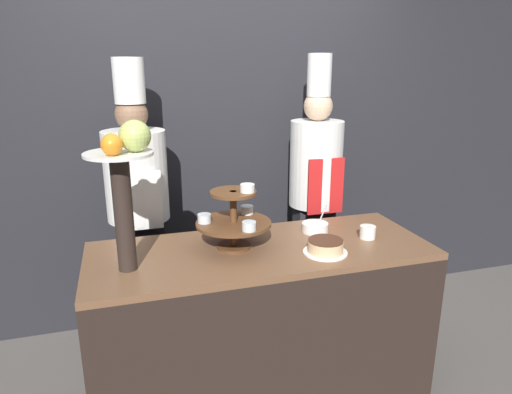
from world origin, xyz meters
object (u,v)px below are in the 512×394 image
object	(u,v)px
chef_center_left	(315,186)
cup_white	(368,232)
cake_round	(325,247)
chef_left	(138,202)
tiered_stand	(234,218)
serving_bowl_far	(315,227)
fruit_pedestal	(125,174)

from	to	relation	value
chef_center_left	cup_white	bearing A→B (deg)	-88.00
chef_center_left	cake_round	bearing A→B (deg)	-109.89
cake_round	chef_left	bearing A→B (deg)	137.97
chef_left	tiered_stand	bearing A→B (deg)	-52.64
cake_round	serving_bowl_far	size ratio (longest dim) A/B	1.48
cup_white	cake_round	bearing A→B (deg)	-158.23
serving_bowl_far	chef_left	xyz separation A→B (m)	(-0.96, 0.50, 0.09)
tiered_stand	fruit_pedestal	bearing A→B (deg)	-167.70
cake_round	chef_left	world-z (taller)	chef_left
cup_white	chef_center_left	world-z (taller)	chef_center_left
cake_round	chef_center_left	xyz separation A→B (m)	(0.29, 0.80, 0.09)
tiered_stand	chef_left	world-z (taller)	chef_left
tiered_stand	cup_white	distance (m)	0.76
cake_round	serving_bowl_far	world-z (taller)	serving_bowl_far
tiered_stand	cake_round	size ratio (longest dim) A/B	1.73
cake_round	chef_center_left	size ratio (longest dim) A/B	0.12
tiered_stand	cup_white	size ratio (longest dim) A/B	4.53
tiered_stand	cake_round	world-z (taller)	tiered_stand
serving_bowl_far	chef_center_left	world-z (taller)	chef_center_left
chef_left	chef_center_left	bearing A→B (deg)	-0.00
cup_white	chef_left	distance (m)	1.38
cake_round	cup_white	world-z (taller)	cake_round
tiered_stand	chef_left	xyz separation A→B (m)	(-0.46, 0.60, -0.05)
chef_center_left	tiered_stand	bearing A→B (deg)	-140.12
chef_left	chef_center_left	distance (m)	1.18
tiered_stand	cake_round	distance (m)	0.49
cup_white	serving_bowl_far	distance (m)	0.30
fruit_pedestal	chef_center_left	world-z (taller)	chef_center_left
cake_round	chef_left	size ratio (longest dim) A/B	0.12
fruit_pedestal	cake_round	xyz separation A→B (m)	(0.95, -0.09, -0.42)
chef_left	serving_bowl_far	bearing A→B (deg)	-27.48
chef_left	chef_center_left	xyz separation A→B (m)	(1.18, -0.00, 0.01)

